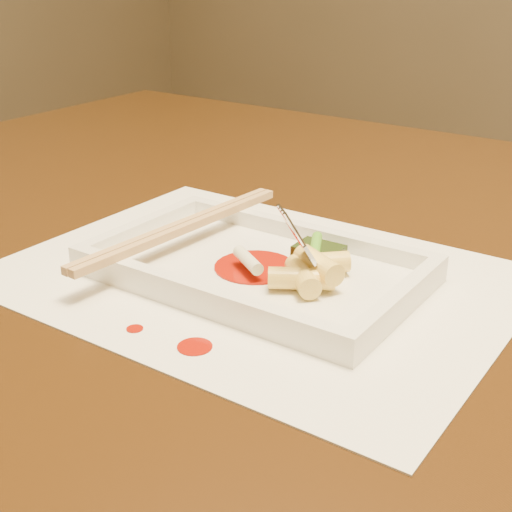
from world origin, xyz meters
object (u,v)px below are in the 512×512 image
Objects in this scene: chopstick_a at (178,226)px; fork at (348,190)px; placemat at (256,277)px; plate_base at (256,272)px; table at (372,346)px.

chopstick_a is 1.70× the size of fork.
chopstick_a is at bearing 180.00° from placemat.
chopstick_a is (-0.08, 0.00, 0.02)m from plate_base.
table is 0.22m from chopstick_a.
plate_base is 1.86× the size of fork.
placemat is 0.09m from chopstick_a.
table is 0.17m from plate_base.
chopstick_a is (-0.08, 0.00, 0.03)m from placemat.
placemat is at bearing -0.00° from chopstick_a.
fork reaches higher than plate_base.
chopstick_a is at bearing 180.00° from plate_base.
table is 3.50× the size of placemat.
table is 5.38× the size of plate_base.
placemat is 0.00m from plate_base.
chopstick_a reaches higher than table.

